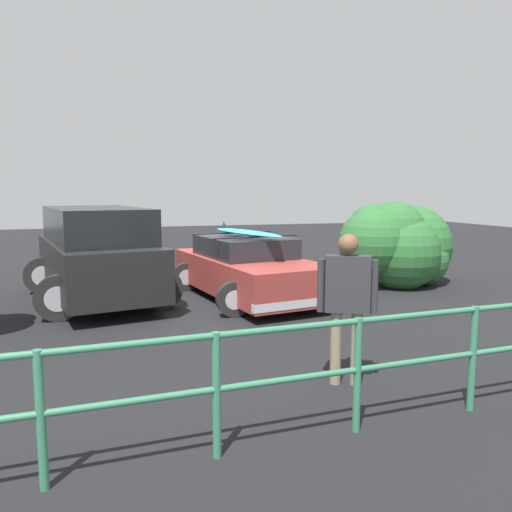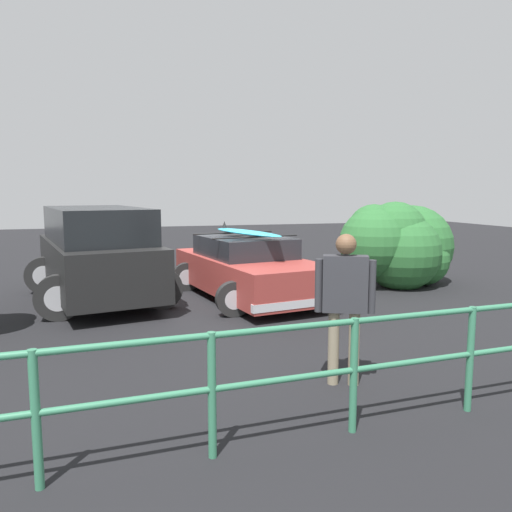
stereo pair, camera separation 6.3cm
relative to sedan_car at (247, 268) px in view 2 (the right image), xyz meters
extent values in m
cube|color=black|center=(0.72, -0.16, -0.62)|extent=(44.00, 44.00, 0.02)
cube|color=#9E3833|center=(-0.01, 0.03, -0.10)|extent=(2.48, 4.43, 0.68)
cube|color=#23262B|center=(0.02, -0.13, 0.44)|extent=(1.89, 2.25, 0.41)
cube|color=silver|center=(-0.37, 2.05, -0.32)|extent=(1.79, 0.42, 0.14)
cube|color=silver|center=(0.36, -1.98, -0.32)|extent=(1.79, 0.42, 0.14)
cylinder|color=black|center=(-1.12, 1.15, -0.30)|extent=(0.63, 0.18, 0.63)
cylinder|color=#B7B7BC|center=(-1.12, 1.15, -0.30)|extent=(0.34, 0.19, 0.34)
cylinder|color=black|center=(0.65, 1.47, -0.30)|extent=(0.63, 0.18, 0.63)
cylinder|color=#B7B7BC|center=(0.65, 1.47, -0.30)|extent=(0.34, 0.19, 0.34)
cylinder|color=black|center=(-0.66, -1.41, -0.30)|extent=(0.63, 0.18, 0.63)
cylinder|color=#B7B7BC|center=(-0.66, -1.41, -0.30)|extent=(0.34, 0.19, 0.34)
cylinder|color=black|center=(1.11, -1.08, -0.30)|extent=(0.63, 0.18, 0.63)
cylinder|color=#B7B7BC|center=(1.11, -1.08, -0.30)|extent=(0.34, 0.19, 0.34)
cylinder|color=black|center=(-0.07, 0.41, 0.69)|extent=(1.83, 0.36, 0.03)
cylinder|color=black|center=(0.12, -0.68, 0.69)|extent=(1.83, 0.36, 0.03)
ellipsoid|color=#33B7D6|center=(0.01, 0.00, 0.75)|extent=(1.11, 2.45, 0.09)
cone|color=black|center=(0.27, -0.93, 0.86)|extent=(0.10, 0.10, 0.14)
cube|color=black|center=(2.97, -0.56, 0.12)|extent=(2.62, 4.62, 0.95)
cube|color=black|center=(2.97, -0.56, 0.93)|extent=(2.28, 3.65, 0.67)
cylinder|color=black|center=(3.43, -2.79, 0.22)|extent=(0.73, 0.32, 0.71)
cylinder|color=black|center=(1.81, 0.53, -0.22)|extent=(0.79, 0.22, 0.79)
cylinder|color=#B7B7BC|center=(1.81, 0.53, -0.22)|extent=(0.44, 0.23, 0.44)
cylinder|color=black|center=(3.58, 0.90, -0.22)|extent=(0.79, 0.22, 0.79)
cylinder|color=#B7B7BC|center=(3.58, 0.90, -0.22)|extent=(0.44, 0.23, 0.44)
cylinder|color=black|center=(2.35, -2.02, -0.22)|extent=(0.79, 0.22, 0.79)
cylinder|color=#B7B7BC|center=(2.35, -2.02, -0.22)|extent=(0.44, 0.23, 0.44)
cylinder|color=black|center=(4.12, -1.65, -0.22)|extent=(0.79, 0.22, 0.79)
cylinder|color=#B7B7BC|center=(4.12, -1.65, -0.22)|extent=(0.44, 0.23, 0.44)
cylinder|color=gray|center=(0.07, 4.91, -0.19)|extent=(0.12, 0.12, 0.85)
cylinder|color=gray|center=(0.28, 4.81, -0.19)|extent=(0.12, 0.12, 0.85)
cube|color=#333338|center=(0.17, 4.86, 0.55)|extent=(0.53, 0.38, 0.64)
sphere|color=brown|center=(0.17, 4.86, 1.00)|extent=(0.23, 0.23, 0.23)
cylinder|color=#333338|center=(-0.09, 4.98, 0.53)|extent=(0.09, 0.09, 0.60)
cylinder|color=#333338|center=(0.44, 4.74, 0.53)|extent=(0.09, 0.09, 0.60)
cylinder|color=#387F5B|center=(-0.72, 5.84, -0.08)|extent=(0.07, 0.07, 1.07)
cylinder|color=#387F5B|center=(0.59, 5.92, -0.08)|extent=(0.07, 0.07, 1.07)
cylinder|color=#387F5B|center=(1.91, 6.01, -0.08)|extent=(0.07, 0.07, 1.07)
cylinder|color=#387F5B|center=(3.23, 6.09, -0.08)|extent=(0.07, 0.07, 1.07)
cylinder|color=#387F5B|center=(-0.07, 5.88, 0.43)|extent=(9.23, 0.64, 0.06)
cylinder|color=#387F5B|center=(-0.07, 5.88, -0.03)|extent=(9.23, 0.64, 0.06)
cylinder|color=#4C3828|center=(-3.57, -0.31, -0.42)|extent=(0.35, 0.35, 0.38)
sphere|color=#2D6B33|center=(-3.10, -0.37, 0.70)|extent=(1.19, 1.19, 1.19)
sphere|color=#2D6B33|center=(-4.29, -0.65, 0.27)|extent=(1.97, 1.97, 1.97)
sphere|color=#2D6B33|center=(-3.06, -0.25, 0.41)|extent=(1.59, 1.59, 1.59)
sphere|color=#2D6B33|center=(-3.59, -0.27, 0.62)|extent=(1.47, 1.47, 1.47)
sphere|color=#2D6B33|center=(-3.66, -0.40, 0.37)|extent=(1.19, 1.19, 1.19)
sphere|color=#2D6B33|center=(-4.34, -0.20, -0.01)|extent=(1.19, 1.19, 1.19)
sphere|color=#2D6B33|center=(-3.71, -0.14, 0.19)|extent=(1.78, 1.78, 1.78)
camera|label=1|loc=(2.70, 9.83, 1.57)|focal=35.00mm
camera|label=2|loc=(2.64, 9.85, 1.57)|focal=35.00mm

